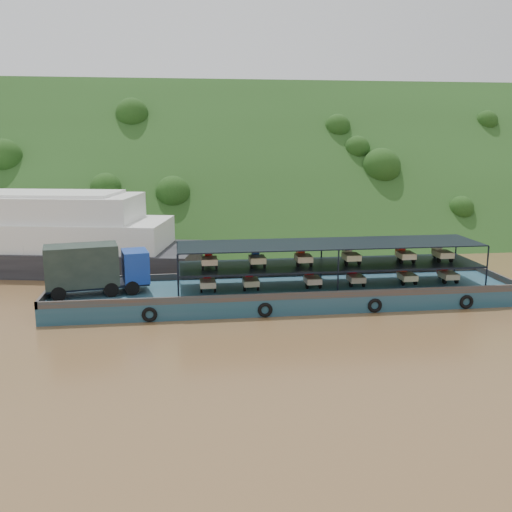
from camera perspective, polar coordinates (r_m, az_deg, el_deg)
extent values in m
plane|color=brown|center=(43.35, 3.16, -4.88)|extent=(160.00, 160.00, 0.00)
cube|color=#1F3B15|center=(78.17, -1.77, 2.68)|extent=(140.00, 39.60, 39.60)
cube|color=#16404F|center=(43.80, 2.82, -3.88)|extent=(35.00, 7.00, 1.20)
cube|color=#592D19|center=(46.83, 2.08, -1.76)|extent=(35.00, 0.20, 0.50)
cube|color=#592D19|center=(40.36, 3.71, -4.02)|extent=(35.00, 0.20, 0.50)
cube|color=#592D19|center=(49.71, 22.98, -1.91)|extent=(0.20, 7.00, 0.50)
cube|color=#592D19|center=(43.96, -20.12, -3.40)|extent=(0.20, 7.00, 0.50)
torus|color=black|center=(39.79, -10.61, -5.79)|extent=(1.06, 0.26, 1.06)
torus|color=black|center=(40.14, 0.92, -5.42)|extent=(1.06, 0.26, 1.06)
torus|color=black|center=(42.04, 11.81, -4.88)|extent=(1.06, 0.26, 1.06)
torus|color=black|center=(44.81, 20.30, -4.33)|extent=(1.06, 0.26, 1.06)
cylinder|color=black|center=(42.13, -19.14, -3.59)|extent=(1.10, 0.56, 1.05)
cylinder|color=black|center=(44.28, -19.12, -2.86)|extent=(1.10, 0.56, 1.05)
cylinder|color=black|center=(42.20, -14.27, -3.27)|extent=(1.10, 0.56, 1.05)
cylinder|color=black|center=(44.34, -14.50, -2.55)|extent=(1.10, 0.56, 1.05)
cylinder|color=black|center=(42.32, -12.28, -3.13)|extent=(1.10, 0.56, 1.05)
cylinder|color=black|center=(44.45, -12.60, -2.42)|extent=(1.10, 0.56, 1.05)
cube|color=black|center=(43.19, -15.51, -2.78)|extent=(7.47, 3.62, 0.21)
cube|color=navy|center=(43.11, -11.97, -0.97)|extent=(2.23, 2.82, 2.32)
cube|color=black|center=(43.12, -10.81, -0.34)|extent=(0.46, 2.08, 0.95)
cube|color=black|center=(42.81, -17.03, -0.89)|extent=(5.44, 3.43, 2.95)
cube|color=black|center=(44.01, 7.34, -0.86)|extent=(23.00, 5.00, 0.12)
cube|color=black|center=(43.68, 7.39, 1.24)|extent=(23.00, 5.00, 0.08)
cylinder|color=black|center=(40.12, -7.81, -2.13)|extent=(0.12, 0.12, 3.30)
cylinder|color=black|center=(44.99, -7.81, -0.60)|extent=(0.12, 0.12, 3.30)
cylinder|color=black|center=(41.66, 8.22, -1.62)|extent=(0.12, 0.12, 3.30)
cylinder|color=black|center=(46.37, 6.55, -0.20)|extent=(0.12, 0.12, 3.30)
cylinder|color=black|center=(46.11, 22.10, -1.07)|extent=(0.12, 0.12, 3.30)
cylinder|color=black|center=(50.41, 19.33, 0.18)|extent=(0.12, 0.12, 3.30)
cylinder|color=black|center=(43.94, -4.93, -2.70)|extent=(0.12, 0.52, 0.52)
cylinder|color=black|center=(42.18, -5.49, -3.33)|extent=(0.14, 0.52, 0.52)
cylinder|color=black|center=(42.23, -4.13, -3.29)|extent=(0.14, 0.52, 0.52)
cube|color=beige|center=(42.46, -4.84, -2.75)|extent=(1.15, 1.50, 0.44)
cube|color=#B80C10|center=(43.52, -4.92, -2.14)|extent=(0.55, 0.80, 0.80)
cube|color=#B80C10|center=(43.21, -4.92, -1.56)|extent=(0.50, 0.10, 0.10)
cylinder|color=black|center=(44.20, -0.76, -2.57)|extent=(0.12, 0.52, 0.52)
cylinder|color=black|center=(42.41, -1.14, -3.19)|extent=(0.14, 0.52, 0.52)
cylinder|color=black|center=(42.53, 0.20, -3.15)|extent=(0.14, 0.52, 0.52)
cube|color=tan|center=(42.72, -0.53, -2.61)|extent=(1.15, 1.50, 0.44)
cube|color=red|center=(43.78, -0.71, -2.01)|extent=(0.55, 0.80, 0.80)
cube|color=red|center=(43.47, -0.68, -1.43)|extent=(0.50, 0.10, 0.10)
cylinder|color=black|center=(44.99, 5.25, -2.36)|extent=(0.12, 0.52, 0.52)
cylinder|color=black|center=(43.19, 5.13, -2.96)|extent=(0.14, 0.52, 0.52)
cylinder|color=black|center=(43.42, 6.42, -2.91)|extent=(0.14, 0.52, 0.52)
cube|color=beige|center=(43.54, 5.68, -2.39)|extent=(1.15, 1.50, 0.44)
cube|color=#AC0D0B|center=(44.59, 5.35, -1.81)|extent=(0.55, 0.80, 0.80)
cube|color=#AC0D0B|center=(44.28, 5.42, -1.24)|extent=(0.50, 0.10, 0.10)
cylinder|color=black|center=(45.86, 9.41, -2.20)|extent=(0.12, 0.52, 0.52)
cylinder|color=black|center=(44.05, 9.47, -2.78)|extent=(0.14, 0.52, 0.52)
cylinder|color=black|center=(44.35, 10.71, -2.73)|extent=(0.14, 0.52, 0.52)
cube|color=tan|center=(44.44, 9.97, -2.22)|extent=(1.15, 1.50, 0.44)
cube|color=red|center=(45.46, 9.55, -1.65)|extent=(0.55, 0.80, 0.80)
cube|color=red|center=(45.16, 9.64, -1.10)|extent=(0.50, 0.10, 0.10)
cylinder|color=black|center=(47.23, 14.23, -2.00)|extent=(0.12, 0.52, 0.52)
cylinder|color=black|center=(45.43, 14.48, -2.56)|extent=(0.14, 0.52, 0.52)
cylinder|color=black|center=(45.81, 15.64, -2.50)|extent=(0.14, 0.52, 0.52)
cube|color=beige|center=(45.85, 14.91, -2.01)|extent=(1.15, 1.50, 0.44)
cube|color=red|center=(46.84, 14.39, -1.47)|extent=(0.55, 0.80, 0.80)
cube|color=red|center=(46.55, 14.52, -0.92)|extent=(0.50, 0.10, 0.10)
cylinder|color=black|center=(48.58, 17.93, -1.83)|extent=(0.12, 0.52, 0.52)
cylinder|color=black|center=(46.79, 18.32, -2.37)|extent=(0.14, 0.52, 0.52)
cylinder|color=black|center=(47.23, 19.41, -2.31)|extent=(0.14, 0.52, 0.52)
cube|color=beige|center=(47.23, 18.71, -1.84)|extent=(1.15, 1.50, 0.44)
cube|color=#A90B0B|center=(48.20, 18.12, -1.31)|extent=(0.55, 0.80, 0.80)
cube|color=#A90B0B|center=(47.92, 18.27, -0.79)|extent=(0.50, 0.10, 0.10)
cylinder|color=black|center=(43.55, -4.79, -0.50)|extent=(0.12, 0.52, 0.52)
cylinder|color=black|center=(41.77, -5.35, -1.05)|extent=(0.14, 0.52, 0.52)
cylinder|color=black|center=(41.82, -3.98, -1.01)|extent=(0.14, 0.52, 0.52)
cube|color=beige|center=(42.06, -4.70, -0.47)|extent=(1.15, 1.50, 0.44)
cube|color=#AC110B|center=(43.15, -4.78, 0.09)|extent=(0.55, 0.80, 0.80)
cube|color=#AC110B|center=(42.85, -4.78, 0.69)|extent=(0.50, 0.10, 0.10)
cylinder|color=black|center=(43.86, -0.13, -0.37)|extent=(0.12, 0.52, 0.52)
cylinder|color=black|center=(42.06, -0.49, -0.91)|extent=(0.14, 0.52, 0.52)
cylinder|color=black|center=(42.19, 0.86, -0.87)|extent=(0.14, 0.52, 0.52)
cube|color=#BEB786|center=(42.38, 0.13, -0.34)|extent=(1.15, 1.50, 0.44)
cube|color=navy|center=(43.46, -0.08, 0.21)|extent=(0.55, 0.80, 0.80)
cube|color=navy|center=(43.17, -0.04, 0.81)|extent=(0.50, 0.10, 0.10)
cylinder|color=black|center=(44.45, 4.36, -0.24)|extent=(0.12, 0.52, 0.52)
cylinder|color=black|center=(42.63, 4.21, -0.77)|extent=(0.14, 0.52, 0.52)
cylinder|color=black|center=(42.84, 5.52, -0.73)|extent=(0.14, 0.52, 0.52)
cube|color=#CAB98F|center=(42.99, 4.77, -0.20)|extent=(1.15, 1.50, 0.44)
cube|color=red|center=(44.05, 4.46, 0.34)|extent=(0.55, 0.80, 0.80)
cube|color=red|center=(43.76, 4.52, 0.92)|extent=(0.50, 0.10, 0.10)
cylinder|color=black|center=(45.36, 8.97, -0.11)|extent=(0.12, 0.52, 0.52)
cylinder|color=black|center=(43.53, 9.01, -0.62)|extent=(0.14, 0.52, 0.52)
cylinder|color=black|center=(43.83, 10.27, -0.58)|extent=(0.14, 0.52, 0.52)
cube|color=beige|center=(43.93, 9.52, -0.07)|extent=(1.15, 1.50, 0.44)
cube|color=#C9BA8E|center=(44.97, 9.10, 0.46)|extent=(0.55, 0.80, 0.80)
cube|color=#C9BA8E|center=(44.69, 9.20, 1.04)|extent=(0.50, 0.10, 0.10)
cylinder|color=black|center=(46.77, 14.07, 0.04)|extent=(0.12, 0.52, 0.52)
cylinder|color=black|center=(44.95, 14.31, -0.45)|extent=(0.14, 0.52, 0.52)
cylinder|color=black|center=(45.33, 15.49, -0.41)|extent=(0.14, 0.52, 0.52)
cube|color=beige|center=(45.39, 14.76, 0.09)|extent=(1.15, 1.50, 0.44)
cube|color=red|center=(46.40, 14.24, 0.59)|extent=(0.55, 0.80, 0.80)
cube|color=red|center=(46.12, 14.36, 1.15)|extent=(0.50, 0.10, 0.10)
cylinder|color=black|center=(47.97, 17.45, 0.14)|extent=(0.12, 0.52, 0.52)
cylinder|color=black|center=(46.17, 17.82, -0.33)|extent=(0.14, 0.52, 0.52)
cylinder|color=black|center=(46.60, 18.93, -0.29)|extent=(0.14, 0.52, 0.52)
cube|color=beige|center=(46.62, 18.22, 0.19)|extent=(1.15, 1.50, 0.44)
cube|color=beige|center=(47.61, 17.64, 0.68)|extent=(0.55, 0.80, 0.80)
cube|color=beige|center=(47.34, 17.78, 1.22)|extent=(0.50, 0.10, 0.10)
cube|color=black|center=(59.96, -23.56, -0.08)|extent=(37.56, 16.50, 2.19)
cube|color=silver|center=(59.55, -23.74, 2.15)|extent=(32.02, 14.47, 2.55)
cube|color=silver|center=(59.23, -23.94, 4.50)|extent=(26.48, 12.44, 2.37)
cube|color=silver|center=(59.10, -24.05, 5.77)|extent=(22.73, 10.79, 0.27)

